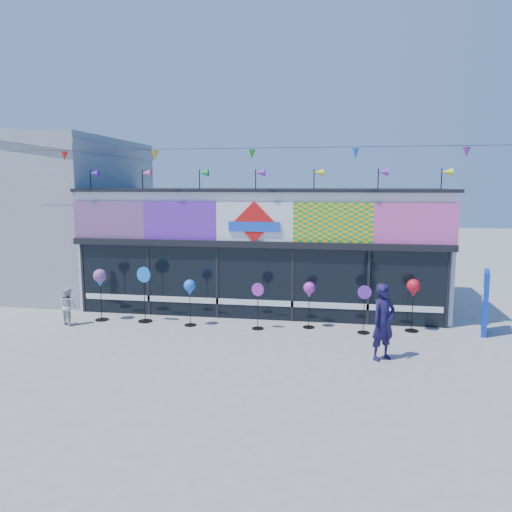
% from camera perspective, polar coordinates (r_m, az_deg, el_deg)
% --- Properties ---
extents(ground, '(80.00, 80.00, 0.00)m').
position_cam_1_polar(ground, '(12.76, -2.85, -11.24)').
color(ground, gray).
rests_on(ground, ground).
extents(kite_shop, '(16.00, 5.70, 5.31)m').
position_cam_1_polar(kite_shop, '(18.01, 1.19, 1.19)').
color(kite_shop, silver).
rests_on(kite_shop, ground).
extents(neighbour_building, '(8.18, 7.20, 6.87)m').
position_cam_1_polar(neighbour_building, '(22.62, -24.40, 4.83)').
color(neighbour_building, '#9A9D9F').
rests_on(neighbour_building, ground).
extents(blue_sign, '(0.35, 0.92, 1.82)m').
position_cam_1_polar(blue_sign, '(15.68, 24.73, -4.82)').
color(blue_sign, '#0B30AC').
rests_on(blue_sign, ground).
extents(spinner_0, '(0.41, 0.41, 1.63)m').
position_cam_1_polar(spinner_0, '(16.29, -17.39, -2.57)').
color(spinner_0, black).
rests_on(spinner_0, ground).
extents(spinner_1, '(0.48, 0.44, 1.73)m').
position_cam_1_polar(spinner_1, '(15.84, -12.64, -4.13)').
color(spinner_1, black).
rests_on(spinner_1, ground).
extents(spinner_2, '(0.36, 0.36, 1.42)m').
position_cam_1_polar(spinner_2, '(15.12, -7.58, -3.75)').
color(spinner_2, black).
rests_on(spinner_2, ground).
extents(spinner_3, '(0.38, 0.35, 1.38)m').
position_cam_1_polar(spinner_3, '(14.73, 0.20, -5.59)').
color(spinner_3, black).
rests_on(spinner_3, ground).
extents(spinner_4, '(0.35, 0.35, 1.39)m').
position_cam_1_polar(spinner_4, '(14.85, 6.10, -4.02)').
color(spinner_4, black).
rests_on(spinner_4, ground).
extents(spinner_5, '(0.39, 0.36, 1.39)m').
position_cam_1_polar(spinner_5, '(14.65, 12.25, -5.84)').
color(spinner_5, black).
rests_on(spinner_5, ground).
extents(spinner_6, '(0.39, 0.39, 1.55)m').
position_cam_1_polar(spinner_6, '(15.09, 17.54, -3.68)').
color(spinner_6, black).
rests_on(spinner_6, ground).
extents(adult_man, '(0.81, 0.79, 1.88)m').
position_cam_1_polar(adult_man, '(12.57, 14.35, -7.31)').
color(adult_man, '#18123A').
rests_on(adult_man, ground).
extents(child, '(0.64, 0.52, 1.14)m').
position_cam_1_polar(child, '(16.27, -20.68, -5.38)').
color(child, silver).
rests_on(child, ground).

